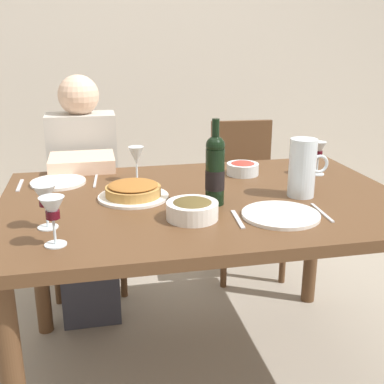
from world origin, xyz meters
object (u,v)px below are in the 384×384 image
Objects in this scene: wine_bottle at (215,170)px; baked_tart at (133,191)px; dining_table at (204,220)px; chair_left at (86,196)px; chair_right at (244,187)px; wine_glass_centre at (52,211)px; wine_glass_left_diner at (319,151)px; wine_glass_spare at (136,157)px; diner_left at (85,188)px; water_pitcher at (302,171)px; salad_bowl at (243,168)px; dinner_plate_left_setting at (58,182)px; wine_glass_right_diner at (45,198)px; olive_bowl at (192,209)px; dinner_plate_right_setting at (281,215)px.

baked_tart is at bearing 155.67° from wine_bottle.
dining_table is 1.72× the size of chair_left.
wine_bottle is 0.35× the size of chair_right.
baked_tart is 0.47m from wine_glass_centre.
dining_table is 0.62m from wine_glass_left_diner.
diner_left is at bearing 118.65° from wine_glass_spare.
wine_glass_left_diner is (0.19, 0.26, 0.01)m from water_pitcher.
dining_table is at bearing -130.95° from salad_bowl.
wine_glass_left_diner is 1.11m from dinner_plate_left_setting.
wine_glass_right_diner is (-0.29, -0.24, 0.07)m from baked_tart.
diner_left reaches higher than olive_bowl.
wine_glass_centre is at bearing -141.46° from salad_bowl.
dining_table is 0.23m from wine_bottle.
dining_table is at bearing -10.20° from baked_tart.
diner_left is (-0.19, 0.63, -0.17)m from baked_tart.
water_pitcher is at bearing 18.29° from olive_bowl.
olive_bowl is at bearing 112.02° from diner_left.
water_pitcher is 0.84× the size of dinner_plate_right_setting.
chair_right is (0.90, -0.02, 0.00)m from chair_left.
wine_bottle reaches higher than water_pitcher.
baked_tart is at bearing -99.34° from wine_glass_spare.
wine_glass_right_diner reaches higher than chair_right.
baked_tart is 0.93m from chair_left.
chair_right is (0.22, 0.62, -0.29)m from salad_bowl.
diner_left reaches higher than wine_bottle.
dinner_plate_right_setting is at bearing 125.08° from diner_left.
wine_bottle reaches higher than dinner_plate_right_setting.
chair_left is at bearing 86.68° from wine_glass_centre.
baked_tart is 1.01× the size of dinner_plate_right_setting.
wine_glass_centre is (-0.43, -0.13, 0.07)m from olive_bowl.
dinner_plate_right_setting is at bearing -50.94° from dining_table.
water_pitcher is 0.25× the size of chair_right.
baked_tart is 0.83m from wine_glass_left_diner.
wine_glass_spare is at bearing 130.11° from dining_table.
dinner_plate_right_setting is at bearing -4.44° from wine_glass_right_diner.
olive_bowl is 0.47m from wine_glass_right_diner.
dining_table is at bearing 170.88° from water_pitcher.
salad_bowl is at bearing 49.05° from dining_table.
wine_glass_right_diner reaches higher than chair_left.
wine_bottle is 1.17× the size of baked_tart.
salad_bowl reaches higher than dinner_plate_right_setting.
chair_right is (-0.10, 0.69, -0.37)m from wine_glass_left_diner.
olive_bowl is 1.26m from chair_right.
wine_bottle reaches higher than baked_tart.
salad_bowl is 0.16× the size of chair_right.
wine_bottle is at bearing -152.02° from wine_glass_left_diner.
olive_bowl is 1.22m from chair_left.
salad_bowl is 0.58m from olive_bowl.
water_pitcher is at bearing -29.07° from wine_glass_spare.
wine_glass_centre reaches higher than chair_right.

